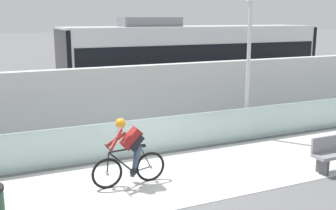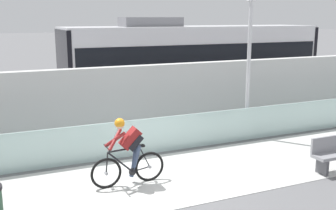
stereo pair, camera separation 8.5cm
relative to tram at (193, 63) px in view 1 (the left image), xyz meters
name	(u,v)px [view 1 (the left image)]	position (x,y,z in m)	size (l,w,h in m)	color
ground_plane	(156,180)	(-4.58, -6.85, -1.89)	(200.00, 200.00, 0.00)	slate
bike_path_deck	(156,180)	(-4.58, -6.85, -1.89)	(32.00, 3.20, 0.01)	silver
glass_parapet	(130,139)	(-4.58, -5.00, -1.38)	(32.00, 0.05, 1.03)	silver
concrete_barrier_wall	(111,104)	(-4.58, -3.20, -0.74)	(32.00, 0.36, 2.31)	silver
tram_rail_near	(93,121)	(-4.58, -0.72, -1.89)	(32.00, 0.08, 0.01)	#595654
tram_rail_far	(84,113)	(-4.58, 0.72, -1.89)	(32.00, 0.08, 0.01)	#595654
tram	(193,63)	(0.00, 0.00, 0.00)	(11.06, 2.54, 3.81)	silver
cyclist_on_bike	(129,153)	(-5.25, -6.85, -1.11)	(1.77, 0.58, 1.61)	black
lamp_post_antenna	(250,34)	(-0.53, -4.70, 1.40)	(0.28, 0.28, 5.20)	gray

